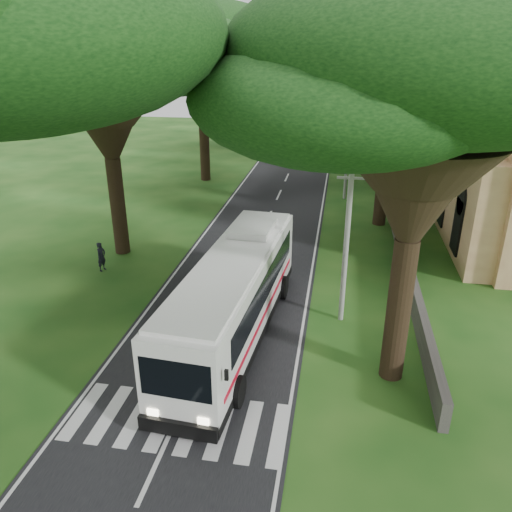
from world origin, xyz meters
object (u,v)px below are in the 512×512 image
at_px(pole_mid, 348,148).
at_px(pole_far, 348,115).
at_px(pole_near, 347,236).
at_px(coach_bus, 234,295).
at_px(distant_car_c, 328,130).
at_px(pedestrian, 101,257).
at_px(distant_car_b, 278,139).
at_px(distant_car_a, 279,152).

xyz_separation_m(pole_mid, pole_far, (0.00, 20.00, 0.00)).
distance_m(pole_near, coach_bus, 5.56).
relative_size(coach_bus, distant_car_c, 2.81).
height_order(pole_near, pole_far, same).
height_order(pole_far, pedestrian, pole_far).
xyz_separation_m(distant_car_c, pedestrian, (-11.01, -46.98, 0.14)).
bearing_deg(distant_car_c, pole_far, 102.91).
distance_m(pole_near, distant_car_c, 50.40).
xyz_separation_m(coach_bus, distant_car_b, (-3.90, 45.05, -1.41)).
bearing_deg(coach_bus, distant_car_b, 99.14).
distance_m(pole_mid, distant_car_a, 16.38).
height_order(pole_far, distant_car_c, pole_far).
xyz_separation_m(pole_far, pedestrian, (-13.51, -36.76, -3.33)).
xyz_separation_m(pole_near, coach_bus, (-4.60, -2.28, -2.11)).
distance_m(pole_far, coach_bus, 42.58).
distance_m(distant_car_c, pedestrian, 48.25).
bearing_deg(pole_near, distant_car_b, 101.24).
height_order(distant_car_a, pedestrian, pedestrian).
relative_size(distant_car_a, distant_car_b, 1.08).
bearing_deg(pole_far, distant_car_a, -141.81).
distance_m(coach_bus, distant_car_a, 36.65).
xyz_separation_m(pole_far, coach_bus, (-4.60, -42.28, -2.11)).
height_order(pole_mid, pole_far, same).
xyz_separation_m(pole_mid, pedestrian, (-13.51, -16.76, -3.33)).
relative_size(pole_near, coach_bus, 0.61).
xyz_separation_m(coach_bus, distant_car_c, (2.10, 52.50, -1.36)).
distance_m(coach_bus, distant_car_b, 45.24).
distance_m(pole_near, distant_car_b, 43.75).
bearing_deg(distant_car_b, distant_car_a, -83.37).
distance_m(pole_mid, pole_far, 20.00).
distance_m(pole_near, pedestrian, 14.29).
xyz_separation_m(pole_near, distant_car_a, (-7.32, 34.24, -3.45)).
relative_size(pole_far, pedestrian, 4.72).
bearing_deg(pole_far, pedestrian, -110.18).
bearing_deg(distant_car_c, distant_car_b, 50.29).
height_order(pole_mid, distant_car_a, pole_mid).
bearing_deg(coach_bus, distant_car_c, 91.90).
height_order(coach_bus, distant_car_c, coach_bus).
distance_m(pole_near, pole_far, 40.00).
relative_size(pole_mid, distant_car_b, 2.11).
height_order(pole_mid, distant_car_c, pole_mid).
xyz_separation_m(pole_near, pole_mid, (0.00, 20.00, 0.00)).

